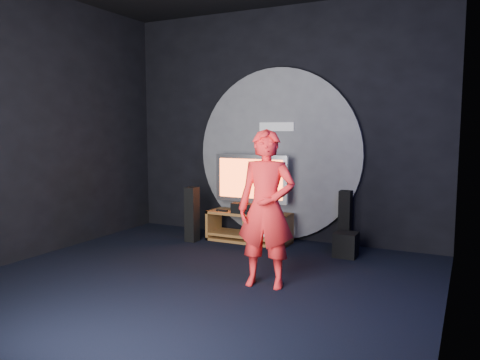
% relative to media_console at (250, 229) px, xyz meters
% --- Properties ---
extents(floor, '(5.00, 5.00, 0.00)m').
position_rel_media_console_xyz_m(floor, '(0.29, -2.05, -0.20)').
color(floor, black).
rests_on(floor, ground).
extents(back_wall, '(5.00, 0.04, 3.50)m').
position_rel_media_console_xyz_m(back_wall, '(0.29, 0.45, 1.55)').
color(back_wall, black).
rests_on(back_wall, ground).
extents(left_wall, '(0.04, 5.00, 3.50)m').
position_rel_media_console_xyz_m(left_wall, '(-2.21, -2.05, 1.55)').
color(left_wall, black).
rests_on(left_wall, ground).
extents(right_wall, '(0.04, 5.00, 3.50)m').
position_rel_media_console_xyz_m(right_wall, '(2.79, -2.05, 1.55)').
color(right_wall, black).
rests_on(right_wall, ground).
extents(wall_disc_panel, '(2.60, 0.11, 2.60)m').
position_rel_media_console_xyz_m(wall_disc_panel, '(0.29, 0.39, 1.11)').
color(wall_disc_panel, '#515156').
rests_on(wall_disc_panel, ground).
extents(media_console, '(1.26, 0.45, 0.45)m').
position_rel_media_console_xyz_m(media_console, '(0.00, 0.00, 0.00)').
color(media_console, olive).
rests_on(media_console, ground).
extents(tv, '(1.16, 0.22, 0.86)m').
position_rel_media_console_xyz_m(tv, '(-0.01, 0.07, 0.72)').
color(tv, '#B8B8BF').
rests_on(tv, media_console).
extents(center_speaker, '(0.40, 0.15, 0.15)m').
position_rel_media_console_xyz_m(center_speaker, '(-0.01, -0.15, 0.33)').
color(center_speaker, black).
rests_on(center_speaker, media_console).
extents(remote, '(0.18, 0.05, 0.02)m').
position_rel_media_console_xyz_m(remote, '(-0.41, -0.12, 0.27)').
color(remote, black).
rests_on(remote, media_console).
extents(tower_speaker_left, '(0.16, 0.18, 0.82)m').
position_rel_media_console_xyz_m(tower_speaker_left, '(-0.79, -0.36, 0.22)').
color(tower_speaker_left, black).
rests_on(tower_speaker_left, ground).
extents(tower_speaker_right, '(0.16, 0.18, 0.82)m').
position_rel_media_console_xyz_m(tower_speaker_right, '(1.37, 0.28, 0.22)').
color(tower_speaker_right, black).
rests_on(tower_speaker_right, ground).
extents(subwoofer, '(0.29, 0.29, 0.32)m').
position_rel_media_console_xyz_m(subwoofer, '(1.50, -0.18, -0.03)').
color(subwoofer, black).
rests_on(subwoofer, ground).
extents(player, '(0.67, 0.50, 1.69)m').
position_rel_media_console_xyz_m(player, '(1.00, -1.71, 0.65)').
color(player, red).
rests_on(player, ground).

